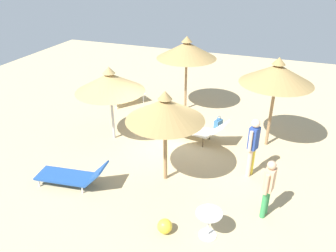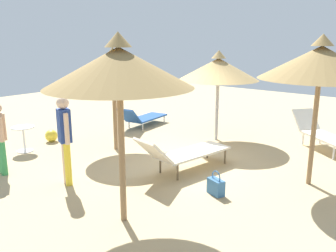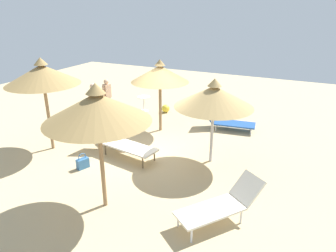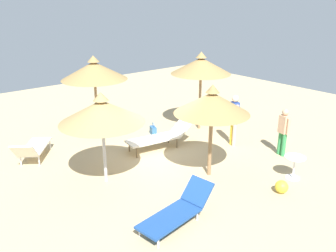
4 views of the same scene
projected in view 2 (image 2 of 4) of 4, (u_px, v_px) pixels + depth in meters
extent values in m
cube|color=tan|center=(168.00, 158.00, 8.84)|extent=(24.00, 24.00, 0.10)
cylinder|color=olive|center=(115.00, 109.00, 9.11)|extent=(0.11, 0.11, 2.12)
cone|color=#997A47|center=(113.00, 68.00, 8.85)|extent=(2.05, 2.05, 0.58)
cone|color=#997A47|center=(113.00, 52.00, 8.76)|extent=(0.37, 0.37, 0.22)
cylinder|color=#B2B2B7|center=(217.00, 105.00, 10.00)|extent=(0.09, 0.09, 2.03)
cone|color=tan|center=(218.00, 69.00, 9.76)|extent=(2.23, 2.23, 0.60)
cone|color=tan|center=(219.00, 54.00, 9.66)|extent=(0.40, 0.40, 0.22)
cylinder|color=olive|center=(314.00, 126.00, 6.86)|extent=(0.09, 0.09, 2.38)
cone|color=#997A47|center=(321.00, 62.00, 6.57)|extent=(2.28, 2.28, 0.61)
cone|color=#997A47|center=(323.00, 40.00, 6.47)|extent=(0.41, 0.41, 0.22)
cylinder|color=olive|center=(122.00, 147.00, 5.44)|extent=(0.10, 0.10, 2.46)
cone|color=#997A47|center=(119.00, 67.00, 5.15)|extent=(2.21, 2.21, 0.59)
cone|color=#997A47|center=(118.00, 39.00, 5.05)|extent=(0.40, 0.40, 0.22)
cube|color=silver|center=(327.00, 138.00, 9.11)|extent=(1.57, 1.40, 0.05)
cylinder|color=silver|center=(334.00, 153.00, 8.51)|extent=(0.04, 0.04, 0.33)
cylinder|color=silver|center=(320.00, 138.00, 9.80)|extent=(0.04, 0.04, 0.33)
cylinder|color=silver|center=(303.00, 139.00, 9.68)|extent=(0.04, 0.04, 0.33)
cube|color=silver|center=(306.00, 119.00, 9.95)|extent=(0.77, 0.80, 0.52)
cube|color=silver|center=(194.00, 152.00, 7.90)|extent=(0.93, 1.85, 0.05)
cylinder|color=brown|center=(207.00, 151.00, 8.63)|extent=(0.04, 0.04, 0.35)
cylinder|color=brown|center=(225.00, 157.00, 8.22)|extent=(0.04, 0.04, 0.35)
cylinder|color=brown|center=(160.00, 165.00, 7.68)|extent=(0.04, 0.04, 0.35)
cylinder|color=brown|center=(178.00, 172.00, 7.28)|extent=(0.04, 0.04, 0.35)
cube|color=silver|center=(154.00, 151.00, 7.11)|extent=(0.74, 0.66, 0.54)
cube|color=#1E478C|center=(147.00, 118.00, 11.89)|extent=(0.84, 1.58, 0.05)
cylinder|color=silver|center=(151.00, 117.00, 12.58)|extent=(0.04, 0.04, 0.22)
cylinder|color=silver|center=(164.00, 119.00, 12.30)|extent=(0.04, 0.04, 0.22)
cylinder|color=silver|center=(129.00, 124.00, 11.54)|extent=(0.04, 0.04, 0.22)
cylinder|color=silver|center=(143.00, 126.00, 11.26)|extent=(0.04, 0.04, 0.22)
cube|color=#1E478C|center=(129.00, 116.00, 11.03)|extent=(0.70, 0.55, 0.49)
cylinder|color=#338C4C|center=(3.00, 158.00, 7.51)|extent=(0.13, 0.13, 0.76)
cylinder|color=#338C4C|center=(1.00, 156.00, 7.64)|extent=(0.13, 0.13, 0.76)
cylinder|color=tan|center=(1.00, 130.00, 7.27)|extent=(0.09, 0.09, 0.52)
cylinder|color=beige|center=(66.00, 162.00, 7.10)|extent=(0.13, 0.13, 0.87)
cylinder|color=yellow|center=(68.00, 164.00, 6.97)|extent=(0.13, 0.13, 0.87)
cube|color=navy|center=(64.00, 126.00, 6.85)|extent=(0.32, 0.30, 0.65)
sphere|color=beige|center=(62.00, 103.00, 6.74)|extent=(0.24, 0.24, 0.24)
cylinder|color=beige|center=(62.00, 125.00, 7.00)|extent=(0.09, 0.09, 0.60)
cylinder|color=beige|center=(67.00, 129.00, 6.70)|extent=(0.09, 0.09, 0.60)
cube|color=#336699|center=(216.00, 187.00, 6.62)|extent=(0.38, 0.28, 0.30)
torus|color=#336699|center=(216.00, 177.00, 6.57)|extent=(0.24, 0.11, 0.24)
cylinder|color=silver|center=(23.00, 127.00, 9.02)|extent=(0.58, 0.58, 0.02)
cylinder|color=silver|center=(24.00, 140.00, 9.09)|extent=(0.05, 0.05, 0.63)
cylinder|color=silver|center=(25.00, 151.00, 9.17)|extent=(0.41, 0.41, 0.02)
sphere|color=yellow|center=(51.00, 136.00, 9.98)|extent=(0.34, 0.34, 0.34)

